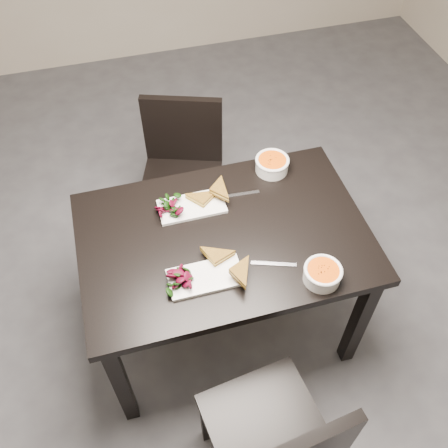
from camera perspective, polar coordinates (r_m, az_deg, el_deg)
The scene contains 14 objects.
ground at distance 2.77m, azimuth -1.77°, elevation -8.56°, with size 5.00×5.00×0.00m, color #47474C.
table at distance 2.15m, azimuth 0.00°, elevation -2.87°, with size 1.20×0.80×0.75m.
chair_near at distance 1.97m, azimuth 5.98°, elevation -23.54°, with size 0.47×0.47×0.85m.
chair_far at distance 2.73m, azimuth -4.79°, elevation 6.51°, with size 0.53×0.53×0.85m.
plate_near at distance 1.94m, azimuth -2.12°, elevation -6.08°, with size 0.29×0.14×0.01m, color white.
sandwich_near at distance 1.93m, azimuth -0.37°, elevation -4.79°, with size 0.14×0.11×0.05m, color olive, non-canonical shape.
salad_near at distance 1.91m, azimuth -5.07°, elevation -6.28°, with size 0.09×0.08×0.04m, color black, non-canonical shape.
soup_bowl_near at distance 1.95m, azimuth 11.19°, elevation -5.56°, with size 0.15×0.15×0.07m.
cutlery_near at distance 1.99m, azimuth 5.69°, elevation -4.55°, with size 0.18×0.02×0.00m, color silver.
plate_far at distance 2.16m, azimuth -3.70°, elevation 2.01°, with size 0.29×0.14×0.01m, color white.
sandwich_far at distance 2.14m, azimuth -1.95°, elevation 2.61°, with size 0.14×0.11×0.05m, color olive, non-canonical shape.
salad_far at distance 2.13m, azimuth -6.35°, elevation 1.95°, with size 0.09×0.08×0.04m, color black, non-canonical shape.
soup_bowl_far at distance 2.31m, azimuth 5.50°, elevation 6.86°, with size 0.16×0.16×0.07m.
cutlery_far at distance 2.22m, azimuth 1.78°, elevation 3.40°, with size 0.18×0.02×0.00m, color silver.
Camera 1 is at (-0.30, -1.39, 2.37)m, focal length 40.03 mm.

